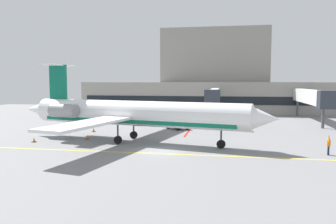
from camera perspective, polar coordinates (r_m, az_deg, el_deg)
name	(u,v)px	position (r m, az deg, el deg)	size (l,w,h in m)	color
ground	(161,152)	(33.83, -1.14, -6.82)	(120.00, 120.00, 0.11)	slate
terminal_building	(227,84)	(79.09, 10.09, 4.81)	(69.41, 12.72, 19.45)	gray
jet_bridge_west	(214,96)	(60.83, 7.97, 2.75)	(2.40, 21.94, 5.78)	silver
jet_bridge_east	(311,97)	(62.25, 23.34, 2.38)	(2.40, 22.40, 5.72)	silver
regional_jet	(132,113)	(38.89, -6.29, -0.25)	(32.13, 26.38, 9.22)	white
baggage_tug	(176,122)	(49.32, 1.37, -1.80)	(3.60, 3.53, 2.11)	silver
pushback_tractor	(142,119)	(54.89, -4.49, -1.14)	(2.14, 3.59, 2.01)	#E5B20C
fuel_tank	(137,111)	(64.39, -5.33, 0.14)	(8.23, 3.15, 2.29)	white
marshaller	(329,145)	(35.41, 25.88, -5.17)	(0.34, 0.82, 1.87)	#191E33
safety_cone_alpha	(34,140)	(41.70, -22.03, -4.48)	(0.47, 0.47, 0.55)	orange
safety_cone_bravo	(94,130)	(47.81, -12.66, -3.02)	(0.47, 0.47, 0.55)	orange
safety_cone_charlie	(87,137)	(41.85, -13.71, -4.21)	(0.47, 0.47, 0.55)	orange
safety_cone_delta	(252,130)	(47.59, 14.22, -3.09)	(0.47, 0.47, 0.55)	orange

